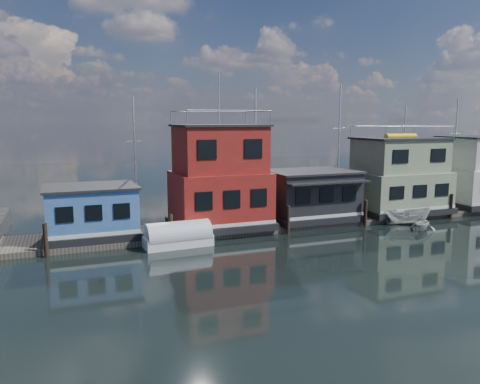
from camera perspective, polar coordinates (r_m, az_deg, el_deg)
name	(u,v)px	position (r m, az deg, el deg)	size (l,w,h in m)	color
ground	(415,262)	(30.74, 20.54, -8.02)	(160.00, 160.00, 0.00)	black
dock	(315,220)	(40.12, 9.15, -3.42)	(48.00, 5.00, 0.40)	#595147
houseboat_blue	(92,212)	(34.48, -17.62, -2.32)	(6.40, 4.90, 3.66)	black
houseboat_red	(220,179)	(35.98, -2.49, 1.59)	(7.40, 5.90, 11.86)	black
houseboat_dark	(311,195)	(39.45, 8.61, -0.34)	(7.40, 6.10, 4.06)	black
houseboat_green	(399,177)	(44.44, 18.78, 1.78)	(8.40, 5.90, 7.03)	black
pilings	(330,216)	(37.42, 10.89, -2.94)	(42.28, 0.28, 2.20)	#2D2116
background_masts	(328,151)	(46.93, 10.66, 4.89)	(36.40, 0.16, 12.00)	silver
dinghy_white	(422,223)	(39.55, 21.33, -3.50)	(1.98, 2.29, 1.21)	silver
motorboat	(407,216)	(41.18, 19.67, -2.75)	(1.44, 3.83, 1.48)	silver
tarp_runabout	(178,237)	(32.41, -7.56, -5.40)	(4.70, 2.11, 1.87)	white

